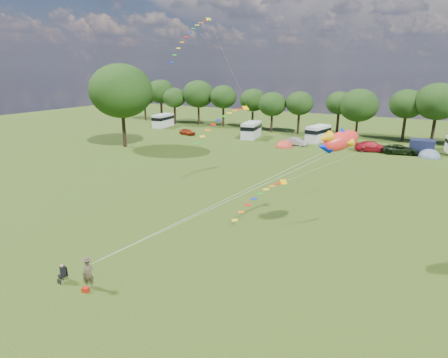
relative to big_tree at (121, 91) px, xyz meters
The scene contains 20 objects.
ground_plane 42.02m from the big_tree, 43.03° to the right, with size 180.00×180.00×0.00m, color black.
tree_line 44.52m from the big_tree, 37.40° to the left, with size 102.98×10.98×10.27m.
big_tree is the anchor object (origin of this frame).
car_a 16.89m from the big_tree, 80.10° to the left, with size 1.41×3.59×1.20m, color maroon.
car_b 29.79m from the big_tree, 31.58° to the left, with size 1.33×3.57×1.26m, color #9CA1A6.
car_c 40.61m from the big_tree, 24.02° to the left, with size 2.19×5.21×1.56m, color #AD1620.
car_d 44.26m from the big_tree, 22.03° to the left, with size 2.37×5.23×1.43m, color black.
campervan_a 23.25m from the big_tree, 111.65° to the left, with size 3.12×5.90×2.76m.
campervan_b 24.24m from the big_tree, 50.57° to the left, with size 3.43×6.18×2.87m.
campervan_c 34.35m from the big_tree, 37.86° to the left, with size 3.40×5.92×2.73m.
tent_orange 27.83m from the big_tree, 28.93° to the left, with size 2.84×3.12×2.23m.
tent_greyblue 47.95m from the big_tree, 20.04° to the left, with size 3.12×3.41×2.32m.
awning_navy 47.57m from the big_tree, 23.17° to the left, with size 3.38×2.75×2.11m, color #181D39.
kite_flyer 42.95m from the big_tree, 49.34° to the right, with size 0.65×0.43×1.79m, color brown.
camp_chair 42.07m from the big_tree, 51.59° to the right, with size 0.57×0.57×1.19m.
kite_bag 43.60m from the big_tree, 49.55° to the right, with size 0.40×0.27×0.28m, color #A21D0B.
fish_kite 43.59m from the big_tree, 27.38° to the right, with size 2.85×3.42×1.90m.
streamer_kite_a 17.17m from the big_tree, ahead, with size 3.35×5.56×5.76m.
streamer_kite_b 26.79m from the big_tree, 22.52° to the right, with size 4.30×4.76×3.82m.
streamer_kite_c 37.32m from the big_tree, 28.04° to the right, with size 3.12×4.93×2.78m.
Camera 1 is at (14.11, -17.19, 12.63)m, focal length 30.00 mm.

